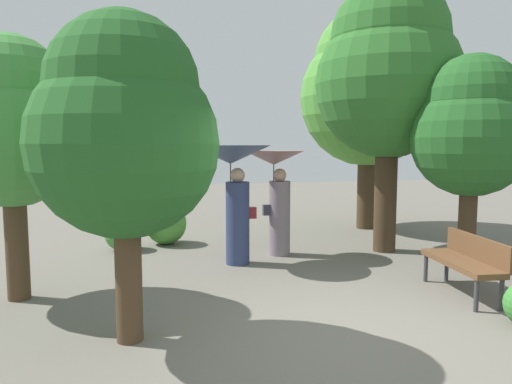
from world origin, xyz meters
TOP-DOWN VIEW (x-y plane):
  - ground_plane at (0.00, 0.00)m, footprint 40.00×40.00m
  - person_left at (-0.55, 3.28)m, footprint 1.40×1.40m
  - person_right at (0.39, 3.77)m, footprint 1.15×1.15m
  - park_bench at (2.29, 0.81)m, footprint 0.67×1.55m
  - tree_near_left at (-3.76, 2.14)m, footprint 1.88×1.88m
  - tree_near_right at (3.40, 6.00)m, footprint 3.33×3.33m
  - tree_mid_left at (-2.27, 0.34)m, footprint 1.97×1.97m
  - tree_mid_right at (2.57, 3.57)m, footprint 2.81×2.81m
  - tree_far_back at (3.26, 2.05)m, footprint 1.97×1.97m
  - bush_path_left at (-2.47, 4.90)m, footprint 0.69×0.69m
  - bush_behind_bench at (-1.59, 5.28)m, footprint 0.87×0.87m

SIDE VIEW (x-z plane):
  - ground_plane at x=0.00m, z-range 0.00..0.00m
  - bush_path_left at x=-2.47m, z-range 0.00..0.69m
  - bush_behind_bench at x=-1.59m, z-range 0.00..0.87m
  - park_bench at x=2.29m, z-range 0.10..0.93m
  - person_right at x=0.39m, z-range 0.41..2.39m
  - person_left at x=-0.55m, z-range 0.54..2.63m
  - tree_mid_left at x=-2.27m, z-range 0.56..4.02m
  - tree_near_left at x=-3.76m, z-range 0.61..4.16m
  - tree_far_back at x=3.26m, z-range 0.60..4.20m
  - tree_near_right at x=3.40m, z-range 0.79..6.22m
  - tree_mid_right at x=2.57m, z-range 0.89..6.12m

